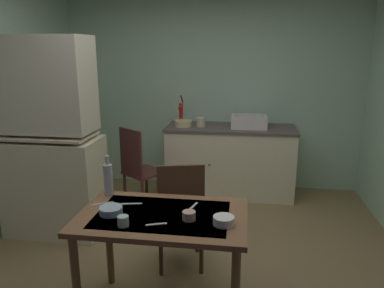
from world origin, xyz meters
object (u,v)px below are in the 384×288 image
(hand_pump, at_px, (181,112))
(serving_bowl_wide, at_px, (224,221))
(sink_basin, at_px, (249,121))
(teacup_cream, at_px, (123,221))
(glass_bottle, at_px, (108,179))
(chair_by_counter, at_px, (139,167))
(dining_table, at_px, (163,229))
(chair_far_side, at_px, (180,215))
(hutch_cabinet, at_px, (51,145))
(mixing_bowl_counter, at_px, (183,123))

(hand_pump, xyz_separation_m, serving_bowl_wide, (0.71, -2.50, -0.26))
(sink_basin, height_order, teacup_cream, sink_basin)
(glass_bottle, bearing_deg, chair_by_counter, 98.09)
(dining_table, relative_size, glass_bottle, 3.67)
(hand_pump, xyz_separation_m, chair_far_side, (0.31, -1.83, -0.57))
(hutch_cabinet, height_order, glass_bottle, hutch_cabinet)
(hutch_cabinet, height_order, serving_bowl_wide, hutch_cabinet)
(sink_basin, distance_m, mixing_bowl_counter, 0.83)
(sink_basin, distance_m, glass_bottle, 2.35)
(hutch_cabinet, relative_size, sink_basin, 4.50)
(serving_bowl_wide, bearing_deg, glass_bottle, 157.78)
(sink_basin, relative_size, glass_bottle, 1.42)
(teacup_cream, xyz_separation_m, glass_bottle, (-0.27, 0.48, 0.10))
(hutch_cabinet, bearing_deg, chair_by_counter, 45.93)
(chair_far_side, bearing_deg, serving_bowl_wide, -59.20)
(mixing_bowl_counter, bearing_deg, hand_pump, 115.54)
(hand_pump, xyz_separation_m, chair_by_counter, (-0.40, -0.63, -0.57))
(hand_pump, bearing_deg, teacup_cream, -88.17)
(hutch_cabinet, relative_size, chair_far_side, 2.03)
(teacup_cream, bearing_deg, hutch_cabinet, 132.34)
(sink_basin, bearing_deg, serving_bowl_wide, -93.90)
(hutch_cabinet, distance_m, teacup_cream, 1.73)
(mixing_bowl_counter, xyz_separation_m, dining_table, (0.24, -2.32, -0.27))
(hand_pump, bearing_deg, dining_table, -83.15)
(chair_by_counter, xyz_separation_m, glass_bottle, (0.21, -1.50, 0.41))
(mixing_bowl_counter, bearing_deg, dining_table, -83.98)
(chair_far_side, bearing_deg, glass_bottle, -148.61)
(chair_far_side, relative_size, glass_bottle, 3.15)
(hand_pump, distance_m, serving_bowl_wide, 2.61)
(dining_table, distance_m, chair_by_counter, 1.92)
(chair_far_side, distance_m, serving_bowl_wide, 0.84)
(chair_far_side, height_order, chair_by_counter, same)
(teacup_cream, bearing_deg, mixing_bowl_counter, 90.87)
(chair_by_counter, bearing_deg, sink_basin, 24.74)
(dining_table, height_order, chair_far_side, chair_far_side)
(dining_table, xyz_separation_m, chair_far_side, (0.02, 0.58, -0.17))
(chair_by_counter, xyz_separation_m, teacup_cream, (0.48, -1.98, 0.31))
(sink_basin, height_order, glass_bottle, glass_bottle)
(dining_table, bearing_deg, mixing_bowl_counter, 96.02)
(chair_by_counter, height_order, teacup_cream, chair_by_counter)
(hutch_cabinet, height_order, chair_far_side, hutch_cabinet)
(dining_table, xyz_separation_m, glass_bottle, (-0.48, 0.27, 0.24))
(dining_table, height_order, glass_bottle, glass_bottle)
(mixing_bowl_counter, bearing_deg, chair_far_side, -81.38)
(hutch_cabinet, bearing_deg, chair_far_side, -19.76)
(sink_basin, relative_size, teacup_cream, 6.15)
(serving_bowl_wide, height_order, teacup_cream, teacup_cream)
(mixing_bowl_counter, xyz_separation_m, chair_by_counter, (-0.45, -0.54, -0.44))
(hand_pump, relative_size, mixing_bowl_counter, 1.77)
(hand_pump, height_order, mixing_bowl_counter, hand_pump)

